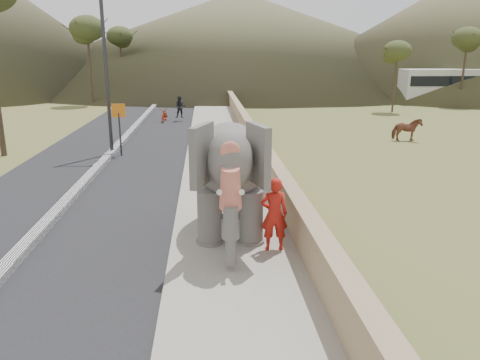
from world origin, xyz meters
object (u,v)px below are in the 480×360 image
(lamppost, at_px, (111,47))
(elephant_and_man, at_px, (231,175))
(cow, at_px, (407,130))
(motorcyclist, at_px, (170,112))

(lamppost, height_order, elephant_and_man, lamppost)
(cow, height_order, elephant_and_man, elephant_and_man)
(lamppost, distance_m, cow, 15.58)
(elephant_and_man, xyz_separation_m, motorcyclist, (-3.03, 20.84, -0.95))
(lamppost, height_order, cow, lamppost)
(motorcyclist, bearing_deg, cow, -32.16)
(lamppost, height_order, motorcyclist, lamppost)
(cow, height_order, motorcyclist, motorcyclist)
(elephant_and_man, relative_size, motorcyclist, 2.22)
(lamppost, bearing_deg, elephant_and_man, -65.54)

